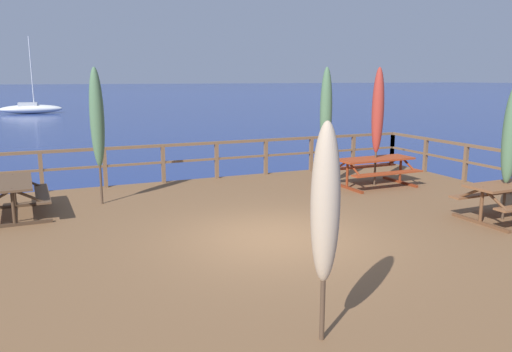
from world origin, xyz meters
TOP-DOWN VIEW (x-y plane):
  - ground_plane at (0.00, 0.00)m, footprint 600.00×600.00m
  - wooden_deck at (0.00, 0.00)m, footprint 14.49×11.65m
  - railing_waterside_far at (-0.00, 5.68)m, footprint 14.29×0.10m
  - picnic_table_front_left at (-4.49, 3.47)m, footprint 1.47×2.03m
  - picnic_table_front_right at (4.92, -0.84)m, footprint 1.85×1.45m
  - picnic_table_mid_left at (4.43, 3.02)m, footprint 2.17×1.45m
  - patio_umbrella_tall_back_left at (-1.07, -3.54)m, footprint 0.32×0.32m
  - patio_umbrella_tall_front at (4.89, -0.79)m, footprint 0.32×0.32m
  - patio_umbrella_short_mid at (4.50, 3.09)m, footprint 0.32×0.32m
  - patio_umbrella_tall_mid_left at (-2.66, 3.87)m, footprint 0.32×0.32m
  - patio_umbrella_short_front at (3.16, 3.54)m, footprint 0.32×0.32m
  - sailboat_distant at (-4.92, 48.45)m, footprint 6.06×1.90m

SIDE VIEW (x-z plane):
  - ground_plane at x=0.00m, z-range 0.00..0.00m
  - wooden_deck at x=0.00m, z-range 0.00..0.71m
  - sailboat_distant at x=-4.92m, z-range -3.35..4.37m
  - picnic_table_front_right at x=4.92m, z-range 0.88..1.66m
  - picnic_table_front_left at x=-4.49m, z-range 0.89..1.66m
  - picnic_table_mid_left at x=4.43m, z-range 0.89..1.67m
  - railing_waterside_far at x=0.00m, z-range 0.91..2.00m
  - patio_umbrella_tall_back_left at x=-1.07m, z-range 1.05..3.53m
  - patio_umbrella_tall_front at x=4.89m, z-range 1.09..3.83m
  - patio_umbrella_tall_mid_left at x=-2.66m, z-range 1.14..4.29m
  - patio_umbrella_short_mid at x=4.50m, z-range 1.15..4.34m
  - patio_umbrella_short_front at x=3.16m, z-range 1.15..4.34m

